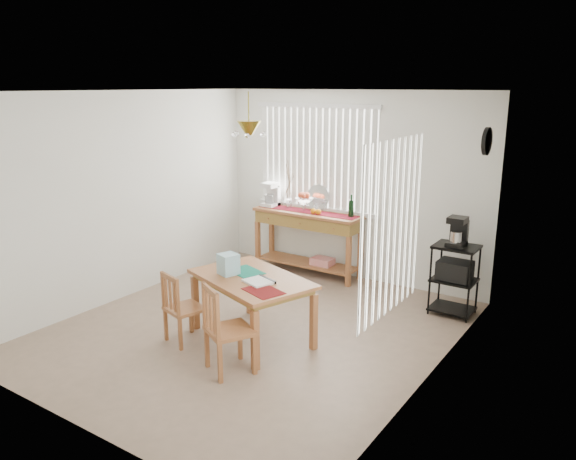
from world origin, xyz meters
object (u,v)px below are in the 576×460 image
Objects in this scene: wire_cart at (455,273)px; chair_right at (226,330)px; chair_left at (182,308)px; sideboard at (308,227)px; dining_table at (252,284)px; cart_items at (458,232)px.

chair_right is at bearing -117.28° from wire_cart.
wire_cart is 1.09× the size of chair_left.
chair_left is (0.09, -2.66, -0.30)m from sideboard.
sideboard reaches higher than chair_left.
dining_table is at bearing -73.41° from sideboard.
sideboard reaches higher than chair_right.
sideboard is at bearing 106.59° from dining_table.
chair_left is at bearing 163.70° from chair_right.
cart_items is (0.00, 0.01, 0.50)m from wire_cart.
sideboard is 1.92× the size of wire_cart.
sideboard is 2.08× the size of chair_left.
wire_cart is at bearing -7.87° from sideboard.
wire_cart is 3.18m from chair_left.
chair_right is (-1.34, -2.59, -0.08)m from wire_cart.
cart_items is at bearing 62.80° from chair_right.
wire_cart is at bearing 62.72° from chair_right.
chair_left is at bearing -139.07° from dining_table.
chair_right is (-1.34, -2.60, -0.58)m from cart_items.
wire_cart is 0.50m from cart_items.
chair_left is (-2.13, -2.36, -0.13)m from wire_cart.
sideboard is 1.86× the size of chair_right.
sideboard is 4.66× the size of cart_items.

